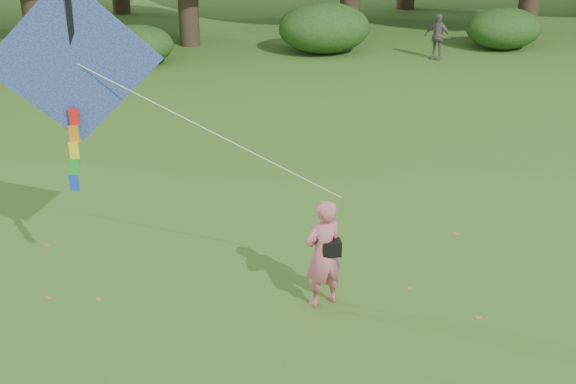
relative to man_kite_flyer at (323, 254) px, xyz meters
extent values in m
plane|color=#265114|center=(0.64, -0.83, -0.92)|extent=(100.00, 100.00, 0.00)
imported|color=#C25B6E|center=(0.00, 0.00, 0.00)|extent=(0.79, 0.66, 1.84)
imported|color=#655B5A|center=(7.51, 15.39, -0.09)|extent=(0.99, 0.96, 1.66)
cube|color=black|center=(0.12, -0.03, 0.11)|extent=(0.30, 0.20, 0.26)
cylinder|color=black|center=(0.00, -0.04, 0.47)|extent=(0.33, 0.14, 0.47)
cube|color=#2640A8|center=(-3.52, 0.64, 3.06)|extent=(2.50, 0.39, 2.48)
cube|color=black|center=(-3.52, 0.67, 3.06)|extent=(0.19, 0.53, 2.25)
cylinder|color=white|center=(-1.64, 0.29, 2.02)|extent=(3.78, 0.70, 2.08)
cube|color=red|center=(-3.62, 0.66, 2.24)|extent=(0.14, 0.06, 0.26)
cube|color=orange|center=(-3.65, 0.66, 1.98)|extent=(0.14, 0.06, 0.26)
cube|color=yellow|center=(-3.68, 0.66, 1.72)|extent=(0.14, 0.06, 0.26)
cube|color=green|center=(-3.71, 0.66, 1.46)|extent=(0.14, 0.06, 0.26)
cube|color=blue|center=(-3.74, 0.66, 1.20)|extent=(0.14, 0.06, 0.26)
cylinder|color=#3A2D1E|center=(-1.36, 19.17, 0.65)|extent=(0.80, 0.80, 3.15)
ellipsoid|color=#264919|center=(-3.36, 16.27, -0.21)|extent=(2.66, 2.09, 1.42)
ellipsoid|color=#264919|center=(3.64, 17.07, 0.02)|extent=(3.50, 2.75, 1.88)
ellipsoid|color=#264919|center=(10.64, 16.57, -0.13)|extent=(2.94, 2.31, 1.58)
cube|color=olive|center=(-4.68, 2.76, -0.92)|extent=(0.14, 0.11, 0.01)
cube|color=olive|center=(-4.30, 9.44, -0.92)|extent=(0.14, 0.12, 0.01)
cube|color=olive|center=(1.55, 0.20, -0.92)|extent=(0.13, 0.14, 0.01)
cube|color=olive|center=(-4.42, 0.88, -0.92)|extent=(0.14, 0.13, 0.01)
cube|color=olive|center=(-3.62, 0.72, -0.92)|extent=(0.13, 0.14, 0.01)
cube|color=olive|center=(2.35, -0.81, -0.92)|extent=(0.12, 0.08, 0.01)
cube|color=olive|center=(3.05, 1.96, -0.92)|extent=(0.14, 0.14, 0.01)
camera|label=1|loc=(-2.17, -9.75, 5.57)|focal=45.00mm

